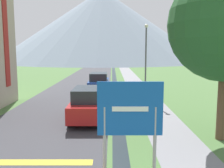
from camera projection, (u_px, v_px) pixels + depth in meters
ground_plane at (102, 91)px, 23.58m from camera, size 160.00×160.00×0.00m
road at (86, 79)px, 33.49m from camera, size 6.40×60.00×0.01m
footpath at (132, 79)px, 33.50m from camera, size 2.20×60.00×0.01m
drainage_channel at (114, 79)px, 33.50m from camera, size 0.60×60.00×0.00m
mountain_distant at (102, 26)px, 92.31m from camera, size 75.97×75.97×26.07m
road_sign at (130, 117)px, 7.05m from camera, size 1.86×0.11×2.97m
parked_car_near at (88, 104)px, 13.79m from camera, size 1.93×4.48×1.82m
parked_car_far at (98, 83)px, 22.96m from camera, size 1.89×4.40×1.82m
streetlamp at (145, 56)px, 18.92m from camera, size 0.28×0.28×5.80m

